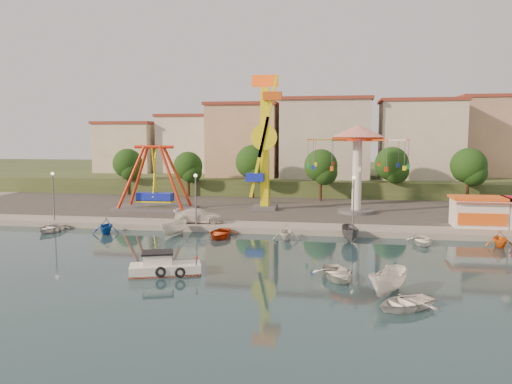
% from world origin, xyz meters
% --- Properties ---
extents(ground, '(200.00, 200.00, 0.00)m').
position_xyz_m(ground, '(0.00, 0.00, 0.00)').
color(ground, '#143038').
rests_on(ground, ground).
extents(quay_deck, '(200.00, 100.00, 0.60)m').
position_xyz_m(quay_deck, '(0.00, 62.00, 0.30)').
color(quay_deck, '#9E998E').
rests_on(quay_deck, ground).
extents(asphalt_pad, '(90.00, 28.00, 0.01)m').
position_xyz_m(asphalt_pad, '(0.00, 30.00, 0.60)').
color(asphalt_pad, '#4C4944').
rests_on(asphalt_pad, quay_deck).
extents(hill_terrace, '(200.00, 60.00, 3.00)m').
position_xyz_m(hill_terrace, '(0.00, 67.00, 1.50)').
color(hill_terrace, '#384C26').
rests_on(hill_terrace, ground).
extents(pirate_ship_ride, '(10.00, 5.00, 8.00)m').
position_xyz_m(pirate_ship_ride, '(-16.07, 22.49, 4.39)').
color(pirate_ship_ride, '#59595E').
rests_on(pirate_ship_ride, quay_deck).
extents(kamikaze_tower, '(3.76, 3.10, 16.50)m').
position_xyz_m(kamikaze_tower, '(-2.42, 24.41, 8.60)').
color(kamikaze_tower, '#59595E').
rests_on(kamikaze_tower, quay_deck).
extents(wave_swinger, '(11.60, 11.60, 10.40)m').
position_xyz_m(wave_swinger, '(8.64, 23.66, 8.20)').
color(wave_swinger, '#59595E').
rests_on(wave_swinger, quay_deck).
extents(booth_left, '(5.40, 3.78, 3.08)m').
position_xyz_m(booth_left, '(20.51, 16.49, 2.16)').
color(booth_left, white).
rests_on(booth_left, quay_deck).
extents(lamp_post_0, '(0.14, 0.14, 5.00)m').
position_xyz_m(lamp_post_0, '(-24.00, 13.00, 3.10)').
color(lamp_post_0, '#59595E').
rests_on(lamp_post_0, quay_deck).
extents(lamp_post_1, '(0.14, 0.14, 5.00)m').
position_xyz_m(lamp_post_1, '(-8.00, 13.00, 3.10)').
color(lamp_post_1, '#59595E').
rests_on(lamp_post_1, quay_deck).
extents(lamp_post_2, '(0.14, 0.14, 5.00)m').
position_xyz_m(lamp_post_2, '(8.00, 13.00, 3.10)').
color(lamp_post_2, '#59595E').
rests_on(lamp_post_2, quay_deck).
extents(tree_0, '(4.60, 4.60, 7.19)m').
position_xyz_m(tree_0, '(-26.00, 36.98, 5.47)').
color(tree_0, '#382314').
rests_on(tree_0, quay_deck).
extents(tree_1, '(4.35, 4.35, 6.80)m').
position_xyz_m(tree_1, '(-16.00, 36.24, 5.20)').
color(tree_1, '#382314').
rests_on(tree_1, quay_deck).
extents(tree_2, '(5.02, 5.02, 7.85)m').
position_xyz_m(tree_2, '(-6.00, 35.81, 5.92)').
color(tree_2, '#382314').
rests_on(tree_2, quay_deck).
extents(tree_3, '(4.68, 4.68, 7.32)m').
position_xyz_m(tree_3, '(4.00, 34.36, 5.55)').
color(tree_3, '#382314').
rests_on(tree_3, quay_deck).
extents(tree_4, '(4.86, 4.86, 7.60)m').
position_xyz_m(tree_4, '(14.00, 37.35, 5.75)').
color(tree_4, '#382314').
rests_on(tree_4, quay_deck).
extents(tree_5, '(4.83, 4.83, 7.54)m').
position_xyz_m(tree_5, '(24.00, 35.54, 5.71)').
color(tree_5, '#382314').
rests_on(tree_5, quay_deck).
extents(building_0, '(9.26, 9.53, 11.87)m').
position_xyz_m(building_0, '(-33.37, 46.06, 8.93)').
color(building_0, beige).
rests_on(building_0, hill_terrace).
extents(building_1, '(12.33, 9.01, 8.63)m').
position_xyz_m(building_1, '(-21.33, 51.38, 7.32)').
color(building_1, silver).
rests_on(building_1, hill_terrace).
extents(building_2, '(11.95, 9.28, 11.23)m').
position_xyz_m(building_2, '(-8.19, 51.96, 8.62)').
color(building_2, tan).
rests_on(building_2, hill_terrace).
extents(building_3, '(12.59, 10.50, 9.20)m').
position_xyz_m(building_3, '(5.60, 48.80, 7.60)').
color(building_3, beige).
rests_on(building_3, hill_terrace).
extents(building_4, '(10.75, 9.23, 9.24)m').
position_xyz_m(building_4, '(19.07, 52.20, 7.62)').
color(building_4, beige).
rests_on(building_4, hill_terrace).
extents(building_5, '(12.77, 10.96, 11.21)m').
position_xyz_m(building_5, '(32.37, 50.33, 8.61)').
color(building_5, tan).
rests_on(building_5, hill_terrace).
extents(cabin_motorboat, '(5.27, 3.39, 1.73)m').
position_xyz_m(cabin_motorboat, '(-5.58, -3.44, 0.46)').
color(cabin_motorboat, white).
rests_on(cabin_motorboat, ground).
extents(rowboat_a, '(3.87, 4.64, 0.83)m').
position_xyz_m(rowboat_a, '(6.55, -2.58, 0.41)').
color(rowboat_a, silver).
rests_on(rowboat_a, ground).
extents(rowboat_b, '(4.55, 4.34, 0.77)m').
position_xyz_m(rowboat_b, '(10.34, -8.03, 0.38)').
color(rowboat_b, white).
rests_on(rowboat_b, ground).
extents(skiff, '(3.37, 4.49, 1.64)m').
position_xyz_m(skiff, '(9.68, -5.55, 0.82)').
color(skiff, white).
rests_on(skiff, ground).
extents(van, '(5.32, 2.64, 1.49)m').
position_xyz_m(van, '(-7.98, 14.08, 1.34)').
color(van, silver).
rests_on(van, quay_deck).
extents(moored_boat_0, '(2.85, 3.92, 0.80)m').
position_xyz_m(moored_boat_0, '(-22.50, 9.80, 0.40)').
color(moored_boat_0, silver).
rests_on(moored_boat_0, ground).
extents(moored_boat_1, '(3.31, 3.59, 1.57)m').
position_xyz_m(moored_boat_1, '(-16.42, 9.80, 0.79)').
color(moored_boat_1, '#1353AD').
rests_on(moored_boat_1, ground).
extents(moored_boat_2, '(2.46, 4.18, 1.52)m').
position_xyz_m(moored_boat_2, '(-9.35, 9.80, 0.76)').
color(moored_boat_2, silver).
rests_on(moored_boat_2, ground).
extents(moored_boat_3, '(2.95, 4.09, 0.84)m').
position_xyz_m(moored_boat_3, '(-4.69, 9.80, 0.42)').
color(moored_boat_3, '#BF3A0F').
rests_on(moored_boat_3, ground).
extents(moored_boat_4, '(2.63, 3.01, 1.53)m').
position_xyz_m(moored_boat_4, '(1.73, 9.80, 0.76)').
color(moored_boat_4, silver).
rests_on(moored_boat_4, ground).
extents(moored_boat_5, '(1.84, 4.10, 1.54)m').
position_xyz_m(moored_boat_5, '(7.68, 9.80, 0.77)').
color(moored_boat_5, '#515155').
rests_on(moored_boat_5, ground).
extents(moored_boat_6, '(2.56, 3.54, 0.72)m').
position_xyz_m(moored_boat_6, '(14.06, 9.80, 0.36)').
color(moored_boat_6, white).
rests_on(moored_boat_6, ground).
extents(moored_boat_7, '(2.74, 3.08, 1.49)m').
position_xyz_m(moored_boat_7, '(20.66, 9.80, 0.75)').
color(moored_boat_7, orange).
rests_on(moored_boat_7, ground).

